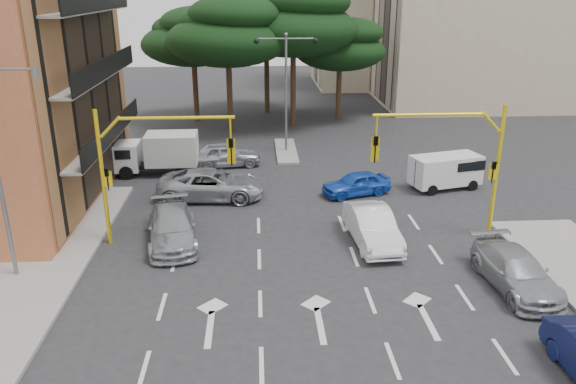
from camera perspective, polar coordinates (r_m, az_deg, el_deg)
name	(u,v)px	position (r m, az deg, el deg)	size (l,w,h in m)	color
ground	(307,258)	(23.73, 1.93, -6.70)	(120.00, 120.00, 0.00)	#28282B
median_strip	(286,151)	(38.62, -0.19, 4.20)	(1.40, 6.00, 0.15)	gray
apartment_beige_near	(494,2)	(57.44, 20.17, 17.69)	(20.20, 12.15, 18.70)	beige
apartment_beige_far	(388,8)	(66.80, 10.14, 17.89)	(16.20, 12.15, 16.70)	beige
pine_left_near	(228,31)	(43.17, -6.10, 15.96)	(9.15, 9.15, 10.23)	#382616
pine_center	(294,19)	(45.19, 0.62, 17.13)	(9.98, 9.98, 11.16)	#382616
pine_left_far	(193,36)	(47.43, -9.61, 15.33)	(8.32, 8.32, 9.30)	#382616
pine_right	(341,44)	(47.76, 5.40, 14.71)	(7.49, 7.49, 8.37)	#382616
pine_back	(267,25)	(50.13, -2.17, 16.63)	(9.15, 9.15, 10.23)	#382616
signal_mast_right	(459,153)	(25.62, 17.00, 3.81)	(5.79, 0.37, 6.00)	yellow
signal_mast_left	(144,158)	(24.52, -14.46, 3.34)	(5.79, 0.37, 6.00)	yellow
street_lamp_left	(2,162)	(22.91, -27.09, 2.73)	(2.08, 0.20, 8.00)	slate
street_lamp_center	(286,72)	(37.49, -0.20, 12.09)	(4.16, 0.36, 7.77)	slate
car_white_hatch	(372,227)	(25.00, 8.56, -3.49)	(1.65, 4.73, 1.56)	white
car_blue_compact	(356,184)	(30.68, 6.94, 0.86)	(1.52, 3.77, 1.28)	blue
car_silver_wagon	(172,228)	(25.26, -11.71, -3.56)	(2.05, 5.03, 1.46)	#9DA1A5
car_silver_cross_a	(212,184)	(30.16, -7.76, 0.76)	(2.60, 5.63, 1.56)	#AAADB2
car_silver_cross_b	(226,155)	(35.55, -6.37, 3.78)	(1.76, 4.38, 1.49)	#A7AAB0
car_silver_parked	(516,271)	(22.88, 22.14, -7.44)	(1.95, 4.79, 1.39)	#979A9E
van_white	(445,172)	(32.59, 15.69, 2.00)	(1.74, 3.85, 1.93)	white
box_truck_a	(157,154)	(34.63, -13.17, 3.77)	(2.12, 5.05, 2.49)	white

